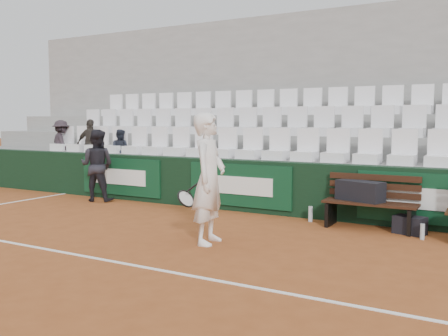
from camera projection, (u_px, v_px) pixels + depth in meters
ground at (111, 261)px, 6.30m from camera, size 80.00×80.00×0.00m
court_baseline at (111, 261)px, 6.30m from camera, size 18.00×0.06×0.01m
back_barrier at (255, 186)px, 9.67m from camera, size 18.00×0.34×1.00m
grandstand_tier_front at (266, 183)px, 10.25m from camera, size 18.00×0.95×1.00m
grandstand_tier_mid at (284, 168)px, 11.05m from camera, size 18.00×0.95×1.45m
grandstand_tier_back at (300, 155)px, 11.85m from camera, size 18.00×0.95×1.90m
grandstand_rear_wall at (310, 103)px, 12.27m from camera, size 18.00×0.30×4.40m
seat_row_front at (262, 143)px, 10.02m from camera, size 11.90×0.44×0.63m
seat_row_mid at (281, 121)px, 10.80m from camera, size 11.90×0.44×0.63m
seat_row_back at (298, 101)px, 11.58m from camera, size 11.90×0.44×0.63m
bench_left at (370, 216)px, 8.14m from camera, size 1.50×0.56×0.45m
sports_bag_left at (360, 191)px, 8.23m from camera, size 0.84×0.56×0.33m
sports_bag_ground at (410, 225)px, 7.80m from camera, size 0.52×0.40×0.28m
water_bottle_near at (310, 214)px, 8.76m from camera, size 0.08×0.08×0.27m
water_bottle_far at (422, 232)px, 7.44m from camera, size 0.07×0.07×0.24m
tennis_player at (209, 179)px, 7.15m from camera, size 0.78×0.75×1.88m
ball_kid at (97, 165)px, 10.96m from camera, size 0.91×0.81×1.58m
spectator_a at (61, 126)px, 12.88m from camera, size 0.92×0.74×1.24m
spectator_b at (91, 126)px, 12.36m from camera, size 0.80×0.55×1.26m
spectator_c at (120, 132)px, 11.91m from camera, size 0.55×0.47×1.01m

